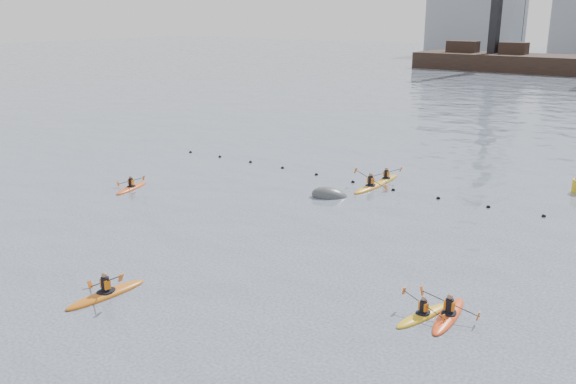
% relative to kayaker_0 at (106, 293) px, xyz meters
% --- Properties ---
extents(ground, '(400.00, 400.00, 0.00)m').
position_rel_kayaker_0_xyz_m(ground, '(1.42, -2.18, -0.11)').
color(ground, '#353E4D').
rests_on(ground, ground).
extents(float_line, '(33.24, 0.73, 0.24)m').
position_rel_kayaker_0_xyz_m(float_line, '(0.92, 20.36, -0.08)').
color(float_line, black).
rests_on(float_line, ground).
extents(kayaker_0, '(2.49, 3.60, 1.44)m').
position_rel_kayaker_0_xyz_m(kayaker_0, '(0.00, 0.00, 0.00)').
color(kayaker_0, '#C15F12').
rests_on(kayaker_0, ground).
extents(kayaker_1, '(1.94, 2.96, 0.97)m').
position_rel_kayaker_0_xyz_m(kayaker_1, '(10.83, 5.77, -0.02)').
color(kayaker_1, gold).
rests_on(kayaker_1, ground).
extents(kayaker_2, '(2.06, 3.12, 1.10)m').
position_rel_kayaker_0_xyz_m(kayaker_2, '(-11.18, 10.64, -0.01)').
color(kayaker_2, '#DF4E15').
rests_on(kayaker_2, ground).
extents(kayaker_3, '(2.46, 3.61, 1.32)m').
position_rel_kayaker_0_xyz_m(kayaker_3, '(1.00, 19.71, 0.00)').
color(kayaker_3, orange).
rests_on(kayaker_3, ground).
extents(kayaker_4, '(2.25, 3.36, 1.11)m').
position_rel_kayaker_0_xyz_m(kayaker_4, '(11.61, 6.29, -0.01)').
color(kayaker_4, '#EA4316').
rests_on(kayaker_4, ground).
extents(kayaker_5, '(2.22, 3.22, 1.22)m').
position_rel_kayaker_0_xyz_m(kayaker_5, '(0.96, 21.96, -0.01)').
color(kayaker_5, gold).
rests_on(kayaker_5, ground).
extents(mooring_buoy, '(2.77, 2.55, 1.58)m').
position_rel_kayaker_0_xyz_m(mooring_buoy, '(-0.10, 16.66, -0.11)').
color(mooring_buoy, '#3D3F42').
rests_on(mooring_buoy, ground).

